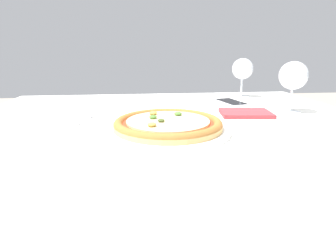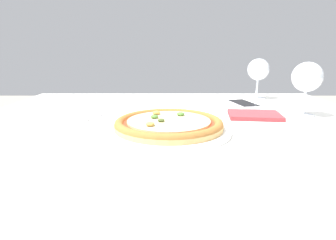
{
  "view_description": "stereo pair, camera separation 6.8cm",
  "coord_description": "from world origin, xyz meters",
  "px_view_note": "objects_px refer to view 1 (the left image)",
  "views": [
    {
      "loc": [
        -0.09,
        -0.74,
        0.95
      ],
      "look_at": [
        -0.02,
        -0.08,
        0.78
      ],
      "focal_mm": 30.0,
      "sensor_mm": 36.0,
      "label": 1
    },
    {
      "loc": [
        -0.02,
        -0.74,
        0.95
      ],
      "look_at": [
        -0.02,
        -0.08,
        0.78
      ],
      "focal_mm": 30.0,
      "sensor_mm": 36.0,
      "label": 2
    }
  ],
  "objects_px": {
    "pizza_plate": "(168,125)",
    "fork": "(83,120)",
    "wine_glass_far_left": "(293,77)",
    "wine_glass_far_right": "(242,70)",
    "dining_table": "(172,155)",
    "cell_phone": "(231,103)"
  },
  "relations": [
    {
      "from": "pizza_plate",
      "to": "fork",
      "type": "xyz_separation_m",
      "value": [
        -0.23,
        0.13,
        -0.01
      ]
    },
    {
      "from": "fork",
      "to": "wine_glass_far_left",
      "type": "height_order",
      "value": "wine_glass_far_left"
    },
    {
      "from": "pizza_plate",
      "to": "wine_glass_far_right",
      "type": "xyz_separation_m",
      "value": [
        0.36,
        0.47,
        0.1
      ]
    },
    {
      "from": "fork",
      "to": "dining_table",
      "type": "bearing_deg",
      "value": -11.04
    },
    {
      "from": "dining_table",
      "to": "pizza_plate",
      "type": "bearing_deg",
      "value": -104.57
    },
    {
      "from": "wine_glass_far_right",
      "to": "cell_phone",
      "type": "relative_size",
      "value": 1.03
    },
    {
      "from": "pizza_plate",
      "to": "cell_phone",
      "type": "xyz_separation_m",
      "value": [
        0.27,
        0.33,
        -0.01
      ]
    },
    {
      "from": "pizza_plate",
      "to": "wine_glass_far_left",
      "type": "distance_m",
      "value": 0.45
    },
    {
      "from": "fork",
      "to": "wine_glass_far_right",
      "type": "distance_m",
      "value": 0.69
    },
    {
      "from": "cell_phone",
      "to": "fork",
      "type": "bearing_deg",
      "value": -158.26
    },
    {
      "from": "pizza_plate",
      "to": "wine_glass_far_right",
      "type": "relative_size",
      "value": 1.89
    },
    {
      "from": "dining_table",
      "to": "wine_glass_far_right",
      "type": "relative_size",
      "value": 7.41
    },
    {
      "from": "cell_phone",
      "to": "dining_table",
      "type": "bearing_deg",
      "value": -135.08
    },
    {
      "from": "wine_glass_far_left",
      "to": "wine_glass_far_right",
      "type": "distance_m",
      "value": 0.31
    },
    {
      "from": "fork",
      "to": "cell_phone",
      "type": "bearing_deg",
      "value": 21.74
    },
    {
      "from": "fork",
      "to": "wine_glass_far_right",
      "type": "relative_size",
      "value": 1.05
    },
    {
      "from": "wine_glass_far_left",
      "to": "dining_table",
      "type": "bearing_deg",
      "value": -166.8
    },
    {
      "from": "dining_table",
      "to": "cell_phone",
      "type": "height_order",
      "value": "cell_phone"
    },
    {
      "from": "pizza_plate",
      "to": "cell_phone",
      "type": "distance_m",
      "value": 0.42
    },
    {
      "from": "wine_glass_far_left",
      "to": "wine_glass_far_right",
      "type": "height_order",
      "value": "wine_glass_far_left"
    },
    {
      "from": "dining_table",
      "to": "wine_glass_far_left",
      "type": "xyz_separation_m",
      "value": [
        0.39,
        0.09,
        0.21
      ]
    },
    {
      "from": "dining_table",
      "to": "cell_phone",
      "type": "xyz_separation_m",
      "value": [
        0.25,
        0.25,
        0.1
      ]
    }
  ]
}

